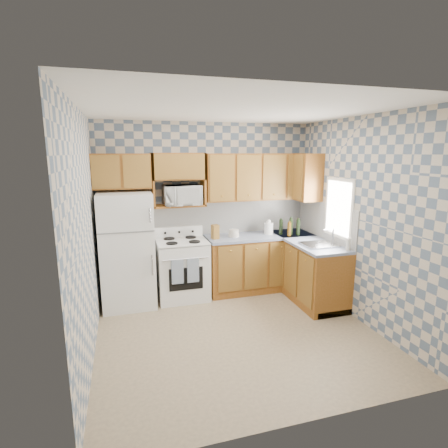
{
  "coord_description": "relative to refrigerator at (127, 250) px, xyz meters",
  "views": [
    {
      "loc": [
        -1.29,
        -3.85,
        2.23
      ],
      "look_at": [
        0.05,
        0.75,
        1.25
      ],
      "focal_mm": 28.0,
      "sensor_mm": 36.0,
      "label": 1
    }
  ],
  "objects": [
    {
      "name": "floor",
      "position": [
        1.27,
        -1.25,
        -0.84
      ],
      "size": [
        3.4,
        3.4,
        0.0
      ],
      "primitive_type": "plane",
      "color": "#78664F",
      "rests_on": "ground"
    },
    {
      "name": "back_wall",
      "position": [
        1.27,
        0.35,
        0.51
      ],
      "size": [
        3.4,
        0.02,
        2.7
      ],
      "primitive_type": "cube",
      "color": "slate",
      "rests_on": "ground"
    },
    {
      "name": "right_wall",
      "position": [
        2.97,
        -1.25,
        0.51
      ],
      "size": [
        0.02,
        3.2,
        2.7
      ],
      "primitive_type": "cube",
      "color": "slate",
      "rests_on": "ground"
    },
    {
      "name": "backsplash_back",
      "position": [
        1.68,
        0.34,
        0.36
      ],
      "size": [
        2.6,
        0.02,
        0.56
      ],
      "primitive_type": "cube",
      "color": "white",
      "rests_on": "back_wall"
    },
    {
      "name": "backsplash_right",
      "position": [
        2.96,
        -0.45,
        0.36
      ],
      "size": [
        0.02,
        1.6,
        0.56
      ],
      "primitive_type": "cube",
      "color": "white",
      "rests_on": "right_wall"
    },
    {
      "name": "refrigerator",
      "position": [
        0.0,
        0.0,
        0.0
      ],
      "size": [
        0.75,
        0.7,
        1.68
      ],
      "primitive_type": "cube",
      "color": "white",
      "rests_on": "floor"
    },
    {
      "name": "stove_body",
      "position": [
        0.8,
        0.03,
        -0.39
      ],
      "size": [
        0.76,
        0.65,
        0.9
      ],
      "primitive_type": "cube",
      "color": "white",
      "rests_on": "floor"
    },
    {
      "name": "cooktop",
      "position": [
        0.8,
        0.03,
        0.07
      ],
      "size": [
        0.76,
        0.65,
        0.02
      ],
      "primitive_type": "cube",
      "color": "silver",
      "rests_on": "stove_body"
    },
    {
      "name": "backguard",
      "position": [
        0.8,
        0.3,
        0.16
      ],
      "size": [
        0.76,
        0.08,
        0.17
      ],
      "primitive_type": "cube",
      "color": "white",
      "rests_on": "cooktop"
    },
    {
      "name": "dish_towel_left",
      "position": [
        0.68,
        -0.32,
        -0.29
      ],
      "size": [
        0.17,
        0.02,
        0.36
      ],
      "primitive_type": "cube",
      "color": "navy",
      "rests_on": "stove_body"
    },
    {
      "name": "dish_towel_right",
      "position": [
        0.91,
        -0.32,
        -0.29
      ],
      "size": [
        0.17,
        0.02,
        0.36
      ],
      "primitive_type": "cube",
      "color": "navy",
      "rests_on": "stove_body"
    },
    {
      "name": "base_cabinets_back",
      "position": [
        2.1,
        0.05,
        -0.4
      ],
      "size": [
        1.75,
        0.6,
        0.88
      ],
      "primitive_type": "cube",
      "color": "brown",
      "rests_on": "floor"
    },
    {
      "name": "base_cabinets_right",
      "position": [
        2.67,
        -0.45,
        -0.4
      ],
      "size": [
        0.6,
        1.6,
        0.88
      ],
      "primitive_type": "cube",
      "color": "brown",
      "rests_on": "floor"
    },
    {
      "name": "countertop_back",
      "position": [
        2.1,
        0.05,
        0.06
      ],
      "size": [
        1.77,
        0.63,
        0.04
      ],
      "primitive_type": "cube",
      "color": "slate",
      "rests_on": "base_cabinets_back"
    },
    {
      "name": "countertop_right",
      "position": [
        2.67,
        -0.45,
        0.06
      ],
      "size": [
        0.63,
        1.6,
        0.04
      ],
      "primitive_type": "cube",
      "color": "slate",
      "rests_on": "base_cabinets_right"
    },
    {
      "name": "upper_cabinets_back",
      "position": [
        2.1,
        0.19,
        1.01
      ],
      "size": [
        1.75,
        0.33,
        0.74
      ],
      "primitive_type": "cube",
      "color": "brown",
      "rests_on": "back_wall"
    },
    {
      "name": "upper_cabinets_fridge",
      "position": [
        -0.02,
        0.19,
        1.13
      ],
      "size": [
        0.82,
        0.33,
        0.5
      ],
      "primitive_type": "cube",
      "color": "brown",
      "rests_on": "back_wall"
    },
    {
      "name": "upper_cabinets_right",
      "position": [
        2.81,
        0.0,
        1.01
      ],
      "size": [
        0.33,
        0.7,
        0.74
      ],
      "primitive_type": "cube",
      "color": "brown",
      "rests_on": "right_wall"
    },
    {
      "name": "microwave_shelf",
      "position": [
        0.8,
        0.19,
        0.6
      ],
      "size": [
        0.8,
        0.33,
        0.03
      ],
      "primitive_type": "cube",
      "color": "brown",
      "rests_on": "back_wall"
    },
    {
      "name": "microwave",
      "position": [
        0.84,
        0.12,
        0.76
      ],
      "size": [
        0.57,
        0.41,
        0.3
      ],
      "primitive_type": "imported",
      "rotation": [
        0.0,
        0.0,
        0.08
      ],
      "color": "white",
      "rests_on": "microwave_shelf"
    },
    {
      "name": "sink",
      "position": [
        2.67,
        -0.8,
        0.09
      ],
      "size": [
        0.48,
        0.4,
        0.03
      ],
      "primitive_type": "cube",
      "color": "#B7B7BC",
      "rests_on": "countertop_right"
    },
    {
      "name": "window",
      "position": [
        2.96,
        -0.8,
        0.61
      ],
      "size": [
        0.02,
        0.66,
        0.86
      ],
      "primitive_type": "cube",
      "color": "white",
      "rests_on": "right_wall"
    },
    {
      "name": "bottle_0",
      "position": [
        2.58,
        -0.08,
        0.22
      ],
      "size": [
        0.06,
        0.06,
        0.27
      ],
      "primitive_type": "cylinder",
      "color": "black",
      "rests_on": "countertop_back"
    },
    {
      "name": "bottle_1",
      "position": [
        2.68,
        -0.14,
        0.21
      ],
      "size": [
        0.06,
        0.06,
        0.25
      ],
      "primitive_type": "cylinder",
      "color": "black",
      "rests_on": "countertop_back"
    },
    {
      "name": "bottle_2",
      "position": [
        2.73,
        -0.04,
        0.2
      ],
      "size": [
        0.06,
        0.06,
        0.24
      ],
      "primitive_type": "cylinder",
      "color": "#57370C",
      "rests_on": "countertop_back"
    },
    {
      "name": "bottle_3",
      "position": [
        2.51,
        -0.16,
        0.19
      ],
      "size": [
        0.06,
        0.06,
        0.22
      ],
      "primitive_type": "cylinder",
      "color": "#57370C",
      "rests_on": "countertop_back"
    },
    {
      "name": "bottle_4",
      "position": [
        2.43,
        -0.02,
        0.2
      ],
      "size": [
        0.06,
        0.06,
        0.24
      ],
      "primitive_type": "cylinder",
      "color": "black",
      "rests_on": "countertop_back"
    },
    {
      "name": "knife_block",
      "position": [
        1.32,
        -0.01,
        0.19
      ],
      "size": [
        0.12,
        0.12,
        0.22
      ],
      "primitive_type": "cube",
      "rotation": [
        0.0,
        0.0,
        0.22
      ],
      "color": "brown",
      "rests_on": "countertop_back"
    },
    {
      "name": "electric_kettle",
      "position": [
        2.25,
        0.06,
        0.17
      ],
      "size": [
        0.15,
        0.15,
        0.19
      ],
      "primitive_type": "cylinder",
      "color": "white",
      "rests_on": "countertop_back"
    },
    {
      "name": "food_containers",
      "position": [
        1.65,
        0.04,
        0.14
      ],
      "size": [
        0.17,
        0.17,
        0.11
      ],
      "primitive_type": null,
      "color": "beige",
      "rests_on": "countertop_back"
    },
    {
      "name": "soap_bottle",
      "position": [
        2.89,
        -1.17,
        0.17
      ],
      "size": [
        0.06,
        0.06,
        0.17
      ],
      "primitive_type": "cylinder",
      "color": "beige",
      "rests_on": "countertop_right"
    }
  ]
}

